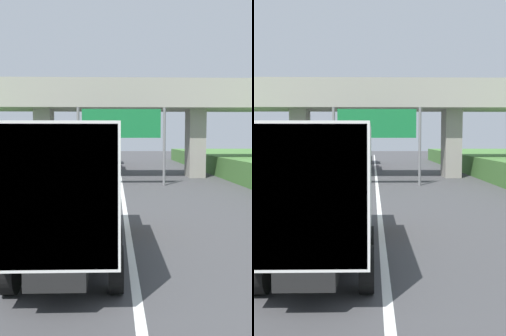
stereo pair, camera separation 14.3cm
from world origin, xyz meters
TOP-DOWN VIEW (x-y plane):
  - lane_centre_stripe at (0.00, 28.59)m, footprint 0.20×97.17m
  - overpass_bridge at (0.00, 35.73)m, footprint 40.00×4.80m
  - overhead_highway_sign at (0.00, 29.99)m, footprint 5.88×0.18m
  - truck_orange at (-1.48, 14.90)m, footprint 2.44×7.30m
  - truck_white at (-1.61, 53.12)m, footprint 2.44×7.30m
  - truck_red at (-1.62, 43.64)m, footprint 2.44×7.30m
  - car_green at (-4.85, 40.51)m, footprint 1.86×4.10m

SIDE VIEW (x-z plane):
  - lane_centre_stripe at x=0.00m, z-range 0.00..0.01m
  - car_green at x=-4.85m, z-range 0.00..1.72m
  - truck_orange at x=-1.48m, z-range 0.21..3.65m
  - truck_white at x=-1.61m, z-range 0.21..3.65m
  - truck_red at x=-1.62m, z-range 0.21..3.65m
  - overhead_highway_sign at x=0.00m, z-range 1.22..6.41m
  - overpass_bridge at x=0.00m, z-range 1.95..9.64m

